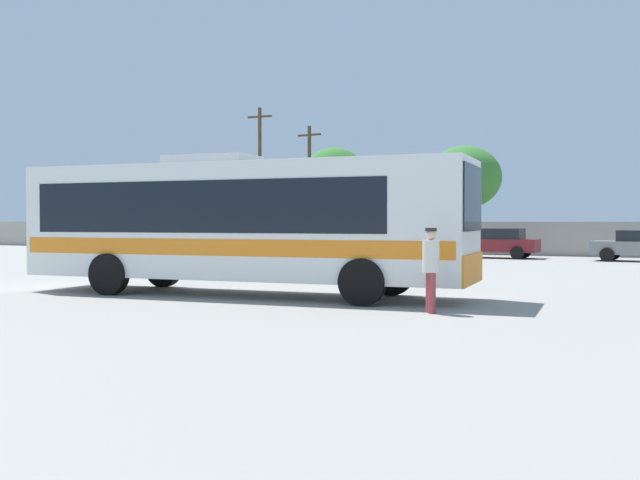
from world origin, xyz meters
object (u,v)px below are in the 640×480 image
parked_car_second_maroon (370,241)px  roadside_tree_midleft (464,177)px  utility_pole_far (260,176)px  attendant_by_bus_door (431,265)px  utility_pole_near (309,185)px  parked_car_leftmost_white (287,240)px  roadside_tree_left (334,174)px  coach_bus_white_orange (238,220)px  parked_car_third_maroon (495,242)px

parked_car_second_maroon → roadside_tree_midleft: (3.05, 7.92, 3.78)m
utility_pole_far → roadside_tree_midleft: (13.38, 2.17, -0.36)m
attendant_by_bus_door → utility_pole_near: bearing=120.9°
parked_car_leftmost_white → utility_pole_far: 8.09m
roadside_tree_left → roadside_tree_midleft: 8.22m
coach_bus_white_orange → parked_car_third_maroon: 21.51m
coach_bus_white_orange → roadside_tree_left: 29.09m
coach_bus_white_orange → utility_pole_near: 30.51m
parked_car_second_maroon → roadside_tree_left: roadside_tree_left is taller
coach_bus_white_orange → attendant_by_bus_door: size_ratio=6.78×
utility_pole_near → parked_car_third_maroon: bearing=-25.2°
utility_pole_near → roadside_tree_left: bearing=-18.6°
attendant_by_bus_door → roadside_tree_midleft: size_ratio=0.26×
parked_car_third_maroon → roadside_tree_midleft: size_ratio=0.66×
coach_bus_white_orange → roadside_tree_midleft: bearing=93.8°
coach_bus_white_orange → parked_car_third_maroon: bearing=85.5°
parked_car_second_maroon → roadside_tree_left: (-4.94, 6.03, 4.12)m
coach_bus_white_orange → roadside_tree_midleft: 29.25m
coach_bus_white_orange → parked_car_leftmost_white: (-10.53, 21.86, -1.11)m
attendant_by_bus_door → roadside_tree_left: roadside_tree_left is taller
utility_pole_far → coach_bus_white_orange: bearing=-60.4°
coach_bus_white_orange → attendant_by_bus_door: bearing=-14.9°
parked_car_leftmost_white → utility_pole_far: utility_pole_far is taller
attendant_by_bus_door → utility_pole_far: size_ratio=0.18×
parked_car_second_maroon → utility_pole_near: bearing=136.4°
parked_car_leftmost_white → utility_pole_near: size_ratio=0.56×
parked_car_third_maroon → roadside_tree_left: (-11.61, 5.77, 4.12)m
coach_bus_white_orange → parked_car_leftmost_white: 24.29m
parked_car_leftmost_white → parked_car_second_maroon: parked_car_second_maroon is taller
utility_pole_far → roadside_tree_midleft: size_ratio=1.45×
parked_car_leftmost_white → parked_car_second_maroon: bearing=-7.3°
utility_pole_near → roadside_tree_midleft: utility_pole_near is taller
parked_car_third_maroon → utility_pole_near: utility_pole_near is taller
parked_car_second_maroon → roadside_tree_left: 8.82m
utility_pole_far → roadside_tree_midleft: utility_pole_far is taller
attendant_by_bus_door → parked_car_leftmost_white: attendant_by_bus_door is taller
parked_car_leftmost_white → parked_car_third_maroon: (12.23, -0.45, 0.03)m
coach_bus_white_orange → utility_pole_far: 31.10m
attendant_by_bus_door → utility_pole_near: utility_pole_near is taller
attendant_by_bus_door → roadside_tree_left: 32.73m
utility_pole_near → utility_pole_far: size_ratio=0.86×
coach_bus_white_orange → roadside_tree_left: roadside_tree_left is taller
utility_pole_near → attendant_by_bus_door: bearing=-59.1°
parked_car_second_maroon → roadside_tree_midleft: roadside_tree_midleft is taller
parked_car_leftmost_white → utility_pole_far: (-4.77, 5.03, 4.17)m
parked_car_second_maroon → attendant_by_bus_door: bearing=-65.2°
utility_pole_near → parked_car_leftmost_white: bearing=-75.5°
parked_car_leftmost_white → roadside_tree_midleft: 11.85m
coach_bus_white_orange → parked_car_third_maroon: coach_bus_white_orange is taller
coach_bus_white_orange → utility_pole_near: utility_pole_near is taller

